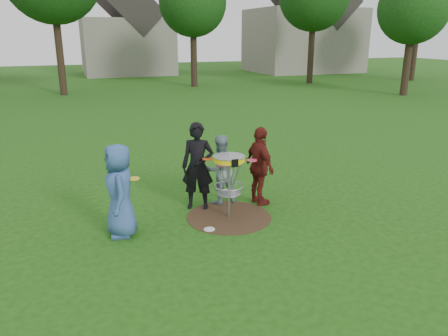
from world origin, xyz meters
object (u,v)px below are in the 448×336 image
object	(u,v)px
player_black	(198,166)
disc_golf_basket	(229,171)
player_grey	(220,169)
player_blue	(120,191)
player_maroon	(260,166)

from	to	relation	value
player_black	disc_golf_basket	distance (m)	0.86
player_grey	disc_golf_basket	xyz separation A→B (m)	(-0.11, -0.87, 0.23)
player_black	player_blue	bearing A→B (deg)	-130.16
disc_golf_basket	player_maroon	bearing A→B (deg)	27.62
player_black	player_maroon	size ratio (longest dim) A/B	1.08
player_grey	player_maroon	distance (m)	0.90
player_blue	player_maroon	distance (m)	3.18
player_grey	player_maroon	xyz separation A→B (m)	(0.81, -0.39, 0.10)
player_black	player_grey	size ratio (longest dim) A/B	1.22
player_blue	player_black	world-z (taller)	player_black
player_grey	player_maroon	bearing A→B (deg)	147.87
player_black	player_grey	bearing A→B (deg)	39.50
disc_golf_basket	player_grey	bearing A→B (deg)	83.03
player_black	player_maroon	world-z (taller)	player_black
player_blue	player_grey	distance (m)	2.51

